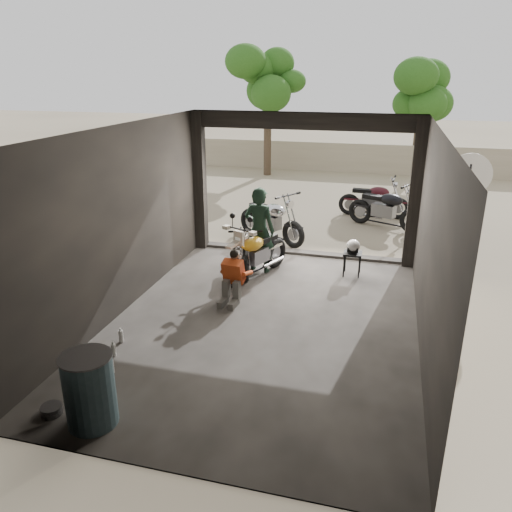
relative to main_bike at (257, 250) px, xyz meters
The scene contains 16 objects.
ground 2.13m from the main_bike, 71.76° to the right, with size 80.00×80.00×0.00m, color #7A6D56.
garage 1.68m from the main_bike, 65.37° to the right, with size 7.00×7.13×3.20m.
boundary_wall 12.07m from the main_bike, 86.96° to the left, with size 18.00×0.30×1.20m, color gray.
tree_left 11.33m from the main_bike, 102.60° to the left, with size 2.20×2.20×5.60m.
tree_right 12.88m from the main_bike, 74.07° to the left, with size 2.20×2.20×5.00m.
main_bike is the anchor object (origin of this frame).
left_bike 0.44m from the main_bike, 139.18° to the left, with size 0.63×1.52×1.03m, color black, non-canonical shape.
outside_bike_a 2.36m from the main_bike, 96.29° to the left, with size 0.78×1.90×1.28m, color black, non-canonical shape.
outside_bike_b 5.65m from the main_bike, 68.04° to the left, with size 0.72×1.76×1.19m, color #380D14, non-canonical shape.
outside_bike_c 4.85m from the main_bike, 59.44° to the left, with size 0.78×1.90×1.28m, color black, non-canonical shape.
rider 0.44m from the main_bike, 95.09° to the left, with size 0.66×0.44×1.82m, color black.
mechanic 1.36m from the main_bike, 94.87° to the right, with size 0.49×0.66×0.96m, color #B94318, non-canonical shape.
stool 1.98m from the main_bike, 16.68° to the left, with size 0.37×0.37×0.51m.
helmet 1.98m from the main_bike, 17.86° to the left, with size 0.28×0.29×0.26m, color silver.
oil_drum 5.00m from the main_bike, 98.34° to the right, with size 0.60×0.60×0.93m, color #3A5862.
sign_post 4.31m from the main_bike, 16.95° to the left, with size 0.84×0.08×2.52m.
Camera 1 is at (1.81, -7.27, 4.01)m, focal length 35.00 mm.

